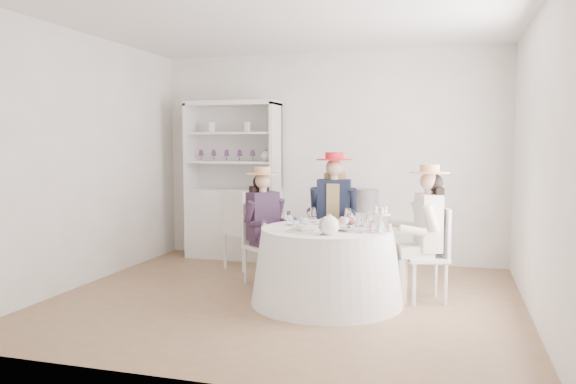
# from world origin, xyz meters

# --- Properties ---
(ground) EXTENTS (4.50, 4.50, 0.00)m
(ground) POSITION_xyz_m (0.00, 0.00, 0.00)
(ground) COLOR brown
(ground) RESTS_ON ground
(ceiling) EXTENTS (4.50, 4.50, 0.00)m
(ceiling) POSITION_xyz_m (0.00, 0.00, 2.70)
(ceiling) COLOR white
(ceiling) RESTS_ON wall_back
(wall_back) EXTENTS (4.50, 0.00, 4.50)m
(wall_back) POSITION_xyz_m (0.00, 2.00, 1.35)
(wall_back) COLOR silver
(wall_back) RESTS_ON ground
(wall_front) EXTENTS (4.50, 0.00, 4.50)m
(wall_front) POSITION_xyz_m (0.00, -2.00, 1.35)
(wall_front) COLOR silver
(wall_front) RESTS_ON ground
(wall_left) EXTENTS (0.00, 4.50, 4.50)m
(wall_left) POSITION_xyz_m (-2.25, 0.00, 1.35)
(wall_left) COLOR silver
(wall_left) RESTS_ON ground
(wall_right) EXTENTS (0.00, 4.50, 4.50)m
(wall_right) POSITION_xyz_m (2.25, 0.00, 1.35)
(wall_right) COLOR silver
(wall_right) RESTS_ON ground
(tea_table) EXTENTS (1.46, 1.46, 0.72)m
(tea_table) POSITION_xyz_m (0.42, 0.01, 0.36)
(tea_table) COLOR white
(tea_table) RESTS_ON ground
(hutch) EXTENTS (1.31, 0.67, 2.08)m
(hutch) POSITION_xyz_m (-1.24, 1.77, 0.74)
(hutch) COLOR silver
(hutch) RESTS_ON ground
(side_table) EXTENTS (0.48, 0.48, 0.68)m
(side_table) POSITION_xyz_m (0.54, 1.75, 0.34)
(side_table) COLOR silver
(side_table) RESTS_ON ground
(hatbox) EXTENTS (0.37, 0.37, 0.28)m
(hatbox) POSITION_xyz_m (0.54, 1.75, 0.82)
(hatbox) COLOR black
(hatbox) RESTS_ON side_table
(guest_left) EXTENTS (0.55, 0.52, 1.28)m
(guest_left) POSITION_xyz_m (-0.39, 0.52, 0.72)
(guest_left) COLOR silver
(guest_left) RESTS_ON ground
(guest_mid) EXTENTS (0.52, 0.54, 1.43)m
(guest_mid) POSITION_xyz_m (0.29, 0.96, 0.81)
(guest_mid) COLOR silver
(guest_mid) RESTS_ON ground
(guest_right) EXTENTS (0.55, 0.50, 1.33)m
(guest_right) POSITION_xyz_m (1.32, 0.31, 0.75)
(guest_right) COLOR silver
(guest_right) RESTS_ON ground
(spare_chair) EXTENTS (0.52, 0.52, 0.96)m
(spare_chair) POSITION_xyz_m (-0.91, 1.11, 0.52)
(spare_chair) COLOR silver
(spare_chair) RESTS_ON ground
(teacup_a) EXTENTS (0.11, 0.11, 0.07)m
(teacup_a) POSITION_xyz_m (0.16, 0.10, 0.76)
(teacup_a) COLOR white
(teacup_a) RESTS_ON tea_table
(teacup_b) EXTENTS (0.07, 0.07, 0.06)m
(teacup_b) POSITION_xyz_m (0.39, 0.28, 0.75)
(teacup_b) COLOR white
(teacup_b) RESTS_ON tea_table
(teacup_c) EXTENTS (0.11, 0.11, 0.06)m
(teacup_c) POSITION_xyz_m (0.64, 0.21, 0.75)
(teacup_c) COLOR white
(teacup_c) RESTS_ON tea_table
(flower_bowl) EXTENTS (0.26, 0.26, 0.06)m
(flower_bowl) POSITION_xyz_m (0.59, -0.09, 0.75)
(flower_bowl) COLOR white
(flower_bowl) RESTS_ON tea_table
(flower_arrangement) EXTENTS (0.17, 0.17, 0.06)m
(flower_arrangement) POSITION_xyz_m (0.63, -0.09, 0.80)
(flower_arrangement) COLOR pink
(flower_arrangement) RESTS_ON tea_table
(table_teapot) EXTENTS (0.25, 0.18, 0.19)m
(table_teapot) POSITION_xyz_m (0.52, -0.36, 0.80)
(table_teapot) COLOR white
(table_teapot) RESTS_ON tea_table
(sandwich_plate) EXTENTS (0.26, 0.26, 0.06)m
(sandwich_plate) POSITION_xyz_m (0.23, -0.27, 0.74)
(sandwich_plate) COLOR white
(sandwich_plate) RESTS_ON tea_table
(cupcake_stand) EXTENTS (0.24, 0.24, 0.23)m
(cupcake_stand) POSITION_xyz_m (0.93, -0.08, 0.81)
(cupcake_stand) COLOR white
(cupcake_stand) RESTS_ON tea_table
(stemware_set) EXTENTS (0.87, 0.87, 0.15)m
(stemware_set) POSITION_xyz_m (0.42, 0.01, 0.80)
(stemware_set) COLOR white
(stemware_set) RESTS_ON tea_table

